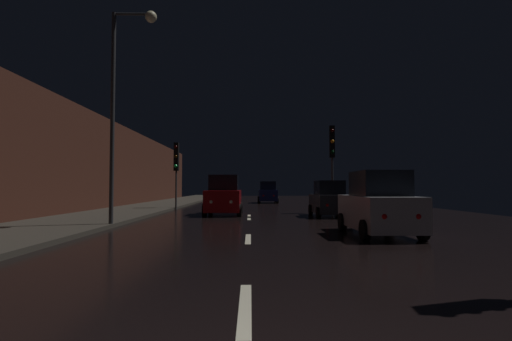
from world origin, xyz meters
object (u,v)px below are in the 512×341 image
at_px(traffic_light_far_left, 176,161).
at_px(car_approaching_headlights, 224,197).
at_px(traffic_light_far_right, 332,149).
at_px(car_distant_taillights, 268,193).
at_px(car_parked_right_near, 378,206).
at_px(streetlamp_overhead, 124,86).
at_px(car_parked_right_far, 329,200).

distance_m(traffic_light_far_left, car_approaching_headlights, 6.30).
height_order(traffic_light_far_right, car_distant_taillights, traffic_light_far_right).
bearing_deg(car_parked_right_near, traffic_light_far_left, 32.90).
distance_m(traffic_light_far_right, car_parked_right_near, 11.16).
bearing_deg(streetlamp_overhead, car_distant_taillights, 74.39).
xyz_separation_m(streetlamp_overhead, car_parked_right_far, (8.83, 5.57, -4.50)).
bearing_deg(traffic_light_far_right, traffic_light_far_left, -100.65).
distance_m(traffic_light_far_right, car_distant_taillights, 15.17).
bearing_deg(car_parked_right_near, car_approaching_headlights, 30.74).
bearing_deg(traffic_light_far_left, car_approaching_headlights, 38.85).
bearing_deg(streetlamp_overhead, car_parked_right_far, 32.22).
bearing_deg(streetlamp_overhead, car_approaching_headlights, 64.66).
bearing_deg(car_parked_right_near, traffic_light_far_right, -4.24).
bearing_deg(traffic_light_far_right, streetlamp_overhead, -41.15).
height_order(traffic_light_far_left, car_parked_right_near, traffic_light_far_left).
relative_size(car_distant_taillights, car_parked_right_far, 1.11).
relative_size(traffic_light_far_right, car_parked_right_near, 1.29).
xyz_separation_m(car_approaching_headlights, car_distant_taillights, (3.12, 16.02, -0.06)).
xyz_separation_m(traffic_light_far_right, traffic_light_far_left, (-9.85, 3.24, -0.54)).
relative_size(traffic_light_far_left, car_approaching_headlights, 1.04).
relative_size(traffic_light_far_right, traffic_light_far_left, 1.15).
bearing_deg(traffic_light_far_right, car_distant_taillights, -160.02).
distance_m(car_parked_right_near, car_parked_right_far, 7.87).
relative_size(car_approaching_headlights, car_distant_taillights, 1.06).
height_order(streetlamp_overhead, car_approaching_headlights, streetlamp_overhead).
height_order(traffic_light_far_right, car_approaching_headlights, traffic_light_far_right).
relative_size(traffic_light_far_left, streetlamp_overhead, 0.55).
bearing_deg(car_distant_taillights, traffic_light_far_right, -167.59).
relative_size(traffic_light_far_left, car_parked_right_far, 1.23).
bearing_deg(car_distant_taillights, car_parked_right_near, -174.57).
relative_size(traffic_light_far_right, car_approaching_headlights, 1.20).
distance_m(streetlamp_overhead, car_distant_taillights, 24.29).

